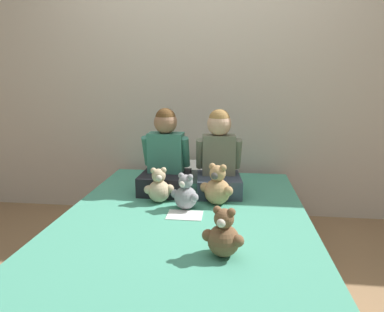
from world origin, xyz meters
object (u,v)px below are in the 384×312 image
teddy_bear_held_by_left_child (159,188)px  teddy_bear_held_by_right_child (217,187)px  child_on_right (219,159)px  sign_card (185,215)px  teddy_bear_between_children (186,194)px  pillow_at_headboard (198,171)px  teddy_bear_at_foot_of_bed (224,236)px  child_on_left (165,159)px  bed (185,246)px

teddy_bear_held_by_left_child → teddy_bear_held_by_right_child: size_ratio=0.87×
child_on_right → sign_card: 0.53m
sign_card → teddy_bear_held_by_right_child: bearing=49.5°
teddy_bear_held_by_left_child → teddy_bear_between_children: teddy_bear_held_by_left_child is taller
pillow_at_headboard → teddy_bear_at_foot_of_bed: bearing=-79.0°
teddy_bear_held_by_left_child → teddy_bear_between_children: bearing=-43.0°
teddy_bear_at_foot_of_bed → teddy_bear_held_by_right_child: bearing=111.1°
teddy_bear_between_children → sign_card: 0.14m
child_on_left → teddy_bear_held_by_left_child: bearing=-88.6°
teddy_bear_between_children → pillow_at_headboard: (0.01, 0.68, -0.04)m
teddy_bear_between_children → pillow_at_headboard: teddy_bear_between_children is taller
teddy_bear_held_by_right_child → sign_card: bearing=-109.4°
teddy_bear_held_by_right_child → pillow_at_headboard: teddy_bear_held_by_right_child is taller
teddy_bear_at_foot_of_bed → bed: bearing=133.9°
bed → teddy_bear_at_foot_of_bed: teddy_bear_at_foot_of_bed is taller
bed → teddy_bear_held_by_left_child: size_ratio=8.36×
child_on_left → teddy_bear_between_children: size_ratio=2.60×
child_on_right → teddy_bear_held_by_right_child: (0.00, -0.23, -0.13)m
teddy_bear_held_by_right_child → pillow_at_headboard: size_ratio=0.56×
child_on_right → teddy_bear_between_children: 0.41m
child_on_left → child_on_right: child_on_left is taller
teddy_bear_held_by_left_child → child_on_right: bearing=16.4°
teddy_bear_between_children → teddy_bear_at_foot_of_bed: bearing=-42.2°
teddy_bear_held_by_left_child → teddy_bear_between_children: size_ratio=1.02×
child_on_left → child_on_right: size_ratio=1.00×
bed → teddy_bear_between_children: 0.32m
teddy_bear_held_by_left_child → sign_card: 0.30m
child_on_left → sign_card: (0.20, -0.44, -0.23)m
bed → teddy_bear_held_by_left_child: 0.41m
pillow_at_headboard → child_on_left: bearing=-119.6°
teddy_bear_held_by_left_child → pillow_at_headboard: size_ratio=0.49×
child_on_left → child_on_right: 0.38m
child_on_left → teddy_bear_held_by_left_child: child_on_left is taller
teddy_bear_held_by_left_child → teddy_bear_between_children: 0.21m
bed → sign_card: 0.21m
child_on_right → teddy_bear_between_children: (-0.19, -0.33, -0.15)m
bed → pillow_at_headboard: pillow_at_headboard is taller
child_on_right → teddy_bear_at_foot_of_bed: child_on_right is taller
teddy_bear_held_by_right_child → teddy_bear_at_foot_of_bed: 0.66m
bed → teddy_bear_held_by_left_child: teddy_bear_held_by_left_child is taller
child_on_right → child_on_left: bearing=174.1°
child_on_left → sign_card: 0.54m
child_on_right → teddy_bear_at_foot_of_bed: 0.90m
teddy_bear_held_by_left_child → pillow_at_headboard: (0.20, 0.58, -0.04)m
teddy_bear_at_foot_of_bed → teddy_bear_held_by_left_child: bearing=140.0°
child_on_left → teddy_bear_at_foot_of_bed: bearing=-62.1°
teddy_bear_at_foot_of_bed → pillow_at_headboard: (-0.24, 1.24, -0.04)m
bed → pillow_at_headboard: size_ratio=4.09×
teddy_bear_held_by_right_child → sign_card: teddy_bear_held_by_right_child is taller
bed → teddy_bear_held_by_right_child: size_ratio=7.27×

